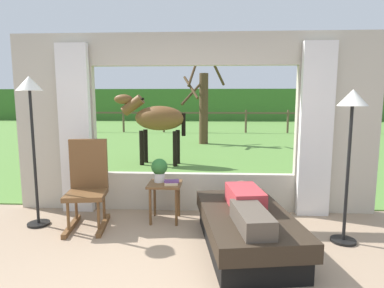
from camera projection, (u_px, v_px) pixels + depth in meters
back_wall_with_window at (194, 126)px, 4.65m from camera, size 5.20×0.12×2.55m
curtain_panel_left at (75, 130)px, 4.60m from camera, size 0.44×0.10×2.40m
curtain_panel_right at (316, 131)px, 4.43m from camera, size 0.44×0.10×2.40m
outdoor_pasture_lawn at (204, 133)px, 15.60m from camera, size 36.00×21.68×0.02m
distant_hill_ridge at (206, 105)px, 25.17m from camera, size 36.00×2.00×2.40m
recliner_sofa at (246, 229)px, 3.53m from camera, size 1.14×1.81×0.42m
reclining_person at (247, 204)px, 3.44m from camera, size 0.42×1.44×0.22m
rocking_chair at (88, 184)px, 4.15m from camera, size 0.55×0.74×1.12m
side_table at (165, 190)px, 4.32m from camera, size 0.44×0.44×0.52m
potted_plant at (159, 169)px, 4.34m from camera, size 0.22×0.22×0.32m
book_stack at (171, 182)px, 4.23m from camera, size 0.21×0.16×0.05m
floor_lamp_left at (31, 106)px, 4.01m from camera, size 0.32×0.32×1.92m
floor_lamp_right at (351, 120)px, 3.53m from camera, size 0.32×0.32×1.74m
horse at (156, 119)px, 7.92m from camera, size 1.82×0.70×1.73m
pasture_tree at (203, 105)px, 11.59m from camera, size 1.59×1.65×3.21m
pasture_fence_line at (205, 118)px, 15.65m from camera, size 16.10×0.10×1.10m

